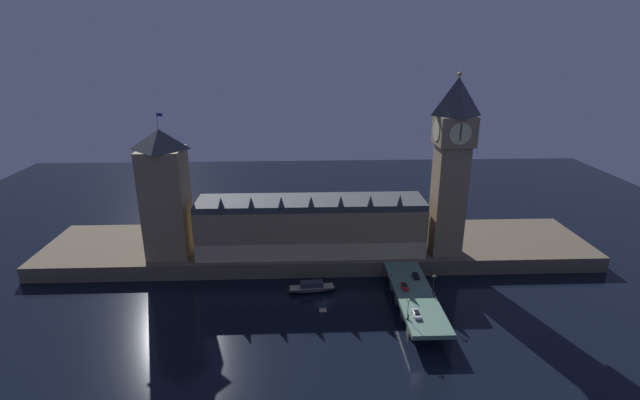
# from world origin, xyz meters

# --- Properties ---
(ground_plane) EXTENTS (400.00, 400.00, 0.00)m
(ground_plane) POSITION_xyz_m (0.00, 0.00, 0.00)
(ground_plane) COLOR black
(embankment) EXTENTS (220.00, 42.00, 5.95)m
(embankment) POSITION_xyz_m (0.00, 39.00, 2.98)
(embankment) COLOR brown
(embankment) RESTS_ON ground_plane
(parliament_hall) EXTENTS (86.53, 19.31, 25.09)m
(parliament_hall) POSITION_xyz_m (-3.30, 29.97, 16.40)
(parliament_hall) COLOR #8E7A56
(parliament_hall) RESTS_ON embankment
(clock_tower) EXTENTS (13.46, 13.57, 67.97)m
(clock_tower) POSITION_xyz_m (48.52, 26.99, 41.86)
(clock_tower) COLOR #8E7A56
(clock_tower) RESTS_ON embankment
(victoria_tower) EXTENTS (15.72, 15.72, 54.43)m
(victoria_tower) POSITION_xyz_m (-57.34, 29.21, 30.29)
(victoria_tower) COLOR #8E7A56
(victoria_tower) RESTS_ON embankment
(bridge) EXTENTS (12.37, 46.00, 6.09)m
(bridge) POSITION_xyz_m (29.84, -5.00, 4.05)
(bridge) COLOR slate
(bridge) RESTS_ON ground_plane
(car_northbound_lead) EXTENTS (1.95, 4.66, 1.47)m
(car_northbound_lead) POSITION_xyz_m (27.12, -1.37, 6.78)
(car_northbound_lead) COLOR red
(car_northbound_lead) RESTS_ON bridge
(car_northbound_trail) EXTENTS (1.99, 4.76, 1.47)m
(car_northbound_trail) POSITION_xyz_m (27.12, -17.90, 6.78)
(car_northbound_trail) COLOR white
(car_northbound_trail) RESTS_ON bridge
(car_southbound_trail) EXTENTS (1.90, 4.09, 1.58)m
(car_southbound_trail) POSITION_xyz_m (32.56, 5.66, 6.83)
(car_southbound_trail) COLOR black
(car_southbound_trail) RESTS_ON bridge
(pedestrian_near_rail) EXTENTS (0.38, 0.38, 1.64)m
(pedestrian_near_rail) POSITION_xyz_m (24.39, -19.37, 6.95)
(pedestrian_near_rail) COLOR black
(pedestrian_near_rail) RESTS_ON bridge
(pedestrian_mid_walk) EXTENTS (0.38, 0.38, 1.64)m
(pedestrian_mid_walk) POSITION_xyz_m (35.28, -7.70, 6.95)
(pedestrian_mid_walk) COLOR black
(pedestrian_mid_walk) RESTS_ON bridge
(pedestrian_far_rail) EXTENTS (0.38, 0.38, 1.58)m
(pedestrian_far_rail) POSITION_xyz_m (24.39, 7.13, 6.92)
(pedestrian_far_rail) COLOR black
(pedestrian_far_rail) RESTS_ON bridge
(street_lamp_near) EXTENTS (1.34, 0.60, 7.02)m
(street_lamp_near) POSITION_xyz_m (23.99, -19.72, 10.48)
(street_lamp_near) COLOR #2D3333
(street_lamp_near) RESTS_ON bridge
(street_lamp_mid) EXTENTS (1.34, 0.60, 6.69)m
(street_lamp_mid) POSITION_xyz_m (35.68, -5.00, 10.28)
(street_lamp_mid) COLOR #2D3333
(street_lamp_mid) RESTS_ON bridge
(boat_upstream) EXTENTS (17.88, 6.21, 3.85)m
(boat_upstream) POSITION_xyz_m (-3.56, 8.23, 1.41)
(boat_upstream) COLOR #28282D
(boat_upstream) RESTS_ON ground_plane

